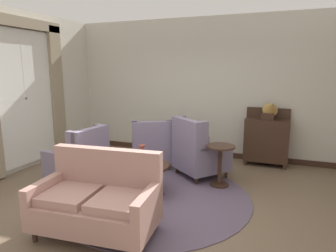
# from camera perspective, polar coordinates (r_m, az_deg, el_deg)

# --- Properties ---
(ground) EXTENTS (8.49, 8.49, 0.00)m
(ground) POSITION_cam_1_polar(r_m,az_deg,el_deg) (4.56, -4.24, -14.85)
(ground) COLOR brown
(wall_back) EXTENTS (6.22, 0.08, 3.10)m
(wall_back) POSITION_cam_1_polar(r_m,az_deg,el_deg) (6.84, 6.05, 7.27)
(wall_back) COLOR beige
(wall_back) RESTS_ON ground
(wall_left) EXTENTS (0.08, 4.05, 3.10)m
(wall_left) POSITION_cam_1_polar(r_m,az_deg,el_deg) (6.65, -25.46, 6.17)
(wall_left) COLOR beige
(wall_left) RESTS_ON ground
(baseboard_back) EXTENTS (6.06, 0.03, 0.12)m
(baseboard_back) POSITION_cam_1_polar(r_m,az_deg,el_deg) (7.04, 5.69, -4.97)
(baseboard_back) COLOR #382319
(baseboard_back) RESTS_ON ground
(area_rug) EXTENTS (3.01, 3.01, 0.01)m
(area_rug) POSITION_cam_1_polar(r_m,az_deg,el_deg) (4.80, -2.67, -13.36)
(area_rug) COLOR #5B4C60
(area_rug) RESTS_ON ground
(window_with_curtains) EXTENTS (0.12, 2.00, 2.91)m
(window_with_curtains) POSITION_cam_1_polar(r_m,az_deg,el_deg) (6.49, -25.71, 6.21)
(window_with_curtains) COLOR silver
(coffee_table) EXTENTS (0.87, 0.87, 0.50)m
(coffee_table) POSITION_cam_1_polar(r_m,az_deg,el_deg) (4.77, -5.01, -8.36)
(coffee_table) COLOR #382319
(coffee_table) RESTS_ON ground
(porcelain_vase) EXTENTS (0.14, 0.14, 0.30)m
(porcelain_vase) POSITION_cam_1_polar(r_m,az_deg,el_deg) (4.75, -4.99, -5.58)
(porcelain_vase) COLOR brown
(porcelain_vase) RESTS_ON coffee_table
(settee) EXTENTS (1.51, 0.93, 1.00)m
(settee) POSITION_cam_1_polar(r_m,az_deg,el_deg) (3.78, -13.37, -13.86)
(settee) COLOR tan
(settee) RESTS_ON ground
(armchair_near_window) EXTENTS (0.92, 0.84, 1.03)m
(armchair_near_window) POSITION_cam_1_polar(r_m,az_deg,el_deg) (5.31, -16.53, -6.46)
(armchair_near_window) COLOR slate
(armchair_near_window) RESTS_ON ground
(armchair_far_left) EXTENTS (1.14, 1.15, 1.11)m
(armchair_far_left) POSITION_cam_1_polar(r_m,az_deg,el_deg) (5.52, 5.71, -5.14)
(armchair_far_left) COLOR slate
(armchair_far_left) RESTS_ON ground
(armchair_back_corner) EXTENTS (1.07, 1.08, 0.99)m
(armchair_back_corner) POSITION_cam_1_polar(r_m,az_deg,el_deg) (6.03, -3.17, -4.02)
(armchair_back_corner) COLOR slate
(armchair_back_corner) RESTS_ON ground
(side_table) EXTENTS (0.49, 0.49, 0.72)m
(side_table) POSITION_cam_1_polar(r_m,az_deg,el_deg) (5.14, 9.96, -6.81)
(side_table) COLOR #382319
(side_table) RESTS_ON ground
(sideboard) EXTENTS (0.87, 0.42, 1.18)m
(sideboard) POSITION_cam_1_polar(r_m,az_deg,el_deg) (6.46, 18.37, -2.48)
(sideboard) COLOR #382319
(sideboard) RESTS_ON ground
(gramophone) EXTENTS (0.39, 0.46, 0.48)m
(gramophone) POSITION_cam_1_polar(r_m,az_deg,el_deg) (6.27, 19.10, 3.13)
(gramophone) COLOR #382319
(gramophone) RESTS_ON sideboard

